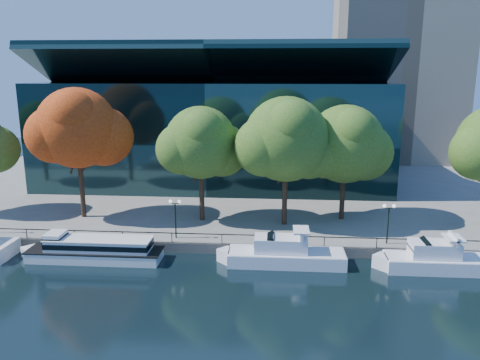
# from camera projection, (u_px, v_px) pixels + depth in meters

# --- Properties ---
(ground) EXTENTS (160.00, 160.00, 0.00)m
(ground) POSITION_uv_depth(u_px,v_px,m) (218.00, 266.00, 43.26)
(ground) COLOR black
(ground) RESTS_ON ground
(promenade) EXTENTS (90.00, 67.08, 1.00)m
(promenade) POSITION_uv_depth(u_px,v_px,m) (244.00, 175.00, 78.45)
(promenade) COLOR slate
(promenade) RESTS_ON ground
(railing) EXTENTS (88.20, 0.08, 0.99)m
(railing) POSITION_uv_depth(u_px,v_px,m) (222.00, 234.00, 45.97)
(railing) COLOR black
(railing) RESTS_ON promenade
(convention_building) EXTENTS (50.00, 24.57, 21.43)m
(convention_building) POSITION_uv_depth(u_px,v_px,m) (217.00, 131.00, 72.45)
(convention_building) COLOR black
(convention_building) RESTS_ON ground
(tour_boat) EXTENTS (13.99, 3.12, 2.66)m
(tour_boat) POSITION_uv_depth(u_px,v_px,m) (92.00, 249.00, 44.50)
(tour_boat) COLOR white
(tour_boat) RESTS_ON ground
(cruiser_near) EXTENTS (12.00, 3.09, 3.48)m
(cruiser_near) POSITION_uv_depth(u_px,v_px,m) (281.00, 253.00, 43.52)
(cruiser_near) COLOR white
(cruiser_near) RESTS_ON ground
(cruiser_far) EXTENTS (10.59, 2.93, 3.46)m
(cruiser_far) POSITION_uv_depth(u_px,v_px,m) (433.00, 259.00, 42.17)
(cruiser_far) COLOR white
(cruiser_far) RESTS_ON ground
(tree_1) EXTENTS (11.31, 9.27, 14.90)m
(tree_1) POSITION_uv_depth(u_px,v_px,m) (79.00, 130.00, 52.34)
(tree_1) COLOR black
(tree_1) RESTS_ON promenade
(tree_2) EXTENTS (10.05, 8.24, 12.93)m
(tree_2) POSITION_uv_depth(u_px,v_px,m) (202.00, 144.00, 51.46)
(tree_2) COLOR black
(tree_2) RESTS_ON promenade
(tree_3) EXTENTS (11.40, 9.34, 14.07)m
(tree_3) POSITION_uv_depth(u_px,v_px,m) (288.00, 141.00, 49.81)
(tree_3) COLOR black
(tree_3) RESTS_ON promenade
(tree_4) EXTENTS (10.89, 8.93, 13.06)m
(tree_4) POSITION_uv_depth(u_px,v_px,m) (347.00, 146.00, 51.88)
(tree_4) COLOR black
(tree_4) RESTS_ON promenade
(lamp_1) EXTENTS (1.26, 0.36, 4.03)m
(lamp_1) POSITION_uv_depth(u_px,v_px,m) (175.00, 210.00, 47.07)
(lamp_1) COLOR black
(lamp_1) RESTS_ON promenade
(lamp_2) EXTENTS (1.26, 0.36, 4.03)m
(lamp_2) POSITION_uv_depth(u_px,v_px,m) (389.00, 215.00, 45.52)
(lamp_2) COLOR black
(lamp_2) RESTS_ON promenade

